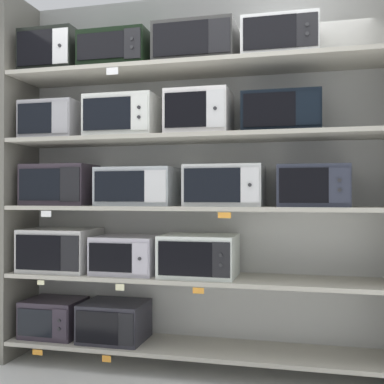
{
  "coord_description": "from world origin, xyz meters",
  "views": [
    {
      "loc": [
        0.8,
        -3.3,
        1.24
      ],
      "look_at": [
        0.0,
        0.0,
        1.27
      ],
      "focal_mm": 44.47,
      "sensor_mm": 36.0,
      "label": 1
    }
  ],
  "objects_px": {
    "microwave_16": "(281,42)",
    "microwave_8": "(313,186)",
    "microwave_0": "(54,317)",
    "microwave_6": "(138,187)",
    "microwave_5": "(60,185)",
    "microwave_13": "(55,55)",
    "microwave_1": "(114,321)",
    "microwave_12": "(282,114)",
    "microwave_14": "(119,54)",
    "microwave_3": "(127,255)",
    "microwave_4": "(199,255)",
    "microwave_10": "(124,118)",
    "microwave_9": "(55,122)",
    "microwave_2": "(60,250)",
    "microwave_7": "(225,186)",
    "microwave_11": "(200,114)"
  },
  "relations": [
    {
      "from": "microwave_0",
      "to": "microwave_6",
      "type": "xyz_separation_m",
      "value": [
        0.68,
        -0.0,
        1.0
      ]
    },
    {
      "from": "microwave_8",
      "to": "microwave_13",
      "type": "distance_m",
      "value": 2.18
    },
    {
      "from": "microwave_6",
      "to": "microwave_13",
      "type": "relative_size",
      "value": 1.28
    },
    {
      "from": "microwave_13",
      "to": "microwave_6",
      "type": "bearing_deg",
      "value": 0.01
    },
    {
      "from": "microwave_8",
      "to": "microwave_16",
      "type": "bearing_deg",
      "value": -179.99
    },
    {
      "from": "microwave_7",
      "to": "microwave_10",
      "type": "bearing_deg",
      "value": 179.99
    },
    {
      "from": "microwave_10",
      "to": "microwave_14",
      "type": "xyz_separation_m",
      "value": [
        -0.04,
        0.0,
        0.48
      ]
    },
    {
      "from": "microwave_7",
      "to": "microwave_12",
      "type": "distance_m",
      "value": 0.63
    },
    {
      "from": "microwave_6",
      "to": "microwave_0",
      "type": "bearing_deg",
      "value": 179.99
    },
    {
      "from": "microwave_8",
      "to": "microwave_3",
      "type": "bearing_deg",
      "value": 179.99
    },
    {
      "from": "microwave_9",
      "to": "microwave_5",
      "type": "bearing_deg",
      "value": 0.13
    },
    {
      "from": "microwave_5",
      "to": "microwave_13",
      "type": "bearing_deg",
      "value": -179.7
    },
    {
      "from": "microwave_8",
      "to": "microwave_14",
      "type": "relative_size",
      "value": 0.92
    },
    {
      "from": "microwave_2",
      "to": "microwave_4",
      "type": "height_order",
      "value": "microwave_2"
    },
    {
      "from": "microwave_16",
      "to": "microwave_0",
      "type": "bearing_deg",
      "value": 179.99
    },
    {
      "from": "microwave_10",
      "to": "microwave_12",
      "type": "relative_size",
      "value": 0.99
    },
    {
      "from": "microwave_3",
      "to": "microwave_12",
      "type": "bearing_deg",
      "value": -0.01
    },
    {
      "from": "microwave_16",
      "to": "microwave_8",
      "type": "bearing_deg",
      "value": 0.01
    },
    {
      "from": "microwave_11",
      "to": "microwave_16",
      "type": "distance_m",
      "value": 0.74
    },
    {
      "from": "microwave_0",
      "to": "microwave_12",
      "type": "xyz_separation_m",
      "value": [
        1.72,
        -0.0,
        1.49
      ]
    },
    {
      "from": "microwave_0",
      "to": "microwave_13",
      "type": "bearing_deg",
      "value": -2.46
    },
    {
      "from": "microwave_4",
      "to": "microwave_5",
      "type": "relative_size",
      "value": 1.02
    },
    {
      "from": "microwave_2",
      "to": "microwave_16",
      "type": "height_order",
      "value": "microwave_16"
    },
    {
      "from": "microwave_3",
      "to": "microwave_5",
      "type": "height_order",
      "value": "microwave_5"
    },
    {
      "from": "microwave_8",
      "to": "microwave_9",
      "type": "relative_size",
      "value": 1.07
    },
    {
      "from": "microwave_7",
      "to": "microwave_11",
      "type": "relative_size",
      "value": 1.21
    },
    {
      "from": "microwave_8",
      "to": "microwave_12",
      "type": "xyz_separation_m",
      "value": [
        -0.21,
        0.0,
        0.49
      ]
    },
    {
      "from": "microwave_0",
      "to": "microwave_13",
      "type": "height_order",
      "value": "microwave_13"
    },
    {
      "from": "microwave_3",
      "to": "microwave_16",
      "type": "bearing_deg",
      "value": -0.02
    },
    {
      "from": "microwave_5",
      "to": "microwave_10",
      "type": "distance_m",
      "value": 0.72
    },
    {
      "from": "microwave_1",
      "to": "microwave_13",
      "type": "height_order",
      "value": "microwave_13"
    },
    {
      "from": "microwave_6",
      "to": "microwave_14",
      "type": "relative_size",
      "value": 1.11
    },
    {
      "from": "microwave_6",
      "to": "microwave_13",
      "type": "height_order",
      "value": "microwave_13"
    },
    {
      "from": "microwave_8",
      "to": "microwave_6",
      "type": "bearing_deg",
      "value": 179.99
    },
    {
      "from": "microwave_7",
      "to": "microwave_12",
      "type": "xyz_separation_m",
      "value": [
        0.39,
        -0.0,
        0.49
      ]
    },
    {
      "from": "microwave_5",
      "to": "microwave_10",
      "type": "height_order",
      "value": "microwave_10"
    },
    {
      "from": "microwave_6",
      "to": "microwave_3",
      "type": "bearing_deg",
      "value": 179.92
    },
    {
      "from": "microwave_6",
      "to": "microwave_16",
      "type": "xyz_separation_m",
      "value": [
        1.03,
        -0.0,
        0.99
      ]
    },
    {
      "from": "microwave_0",
      "to": "microwave_14",
      "type": "relative_size",
      "value": 0.84
    },
    {
      "from": "microwave_3",
      "to": "microwave_7",
      "type": "bearing_deg",
      "value": -0.02
    },
    {
      "from": "microwave_2",
      "to": "microwave_10",
      "type": "height_order",
      "value": "microwave_10"
    },
    {
      "from": "microwave_0",
      "to": "microwave_16",
      "type": "xyz_separation_m",
      "value": [
        1.72,
        -0.0,
        1.99
      ]
    },
    {
      "from": "microwave_4",
      "to": "microwave_14",
      "type": "distance_m",
      "value": 1.6
    },
    {
      "from": "microwave_2",
      "to": "microwave_3",
      "type": "relative_size",
      "value": 1.14
    },
    {
      "from": "microwave_1",
      "to": "microwave_16",
      "type": "bearing_deg",
      "value": -0.0
    },
    {
      "from": "microwave_10",
      "to": "microwave_9",
      "type": "bearing_deg",
      "value": -180.0
    },
    {
      "from": "microwave_4",
      "to": "microwave_16",
      "type": "distance_m",
      "value": 1.59
    },
    {
      "from": "microwave_1",
      "to": "microwave_7",
      "type": "relative_size",
      "value": 0.86
    },
    {
      "from": "microwave_3",
      "to": "microwave_11",
      "type": "height_order",
      "value": "microwave_11"
    },
    {
      "from": "microwave_1",
      "to": "microwave_14",
      "type": "relative_size",
      "value": 0.91
    }
  ]
}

